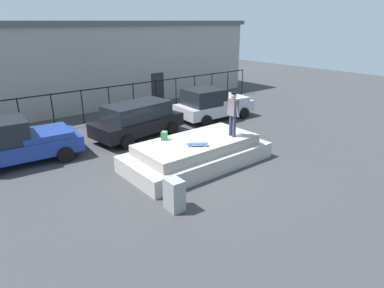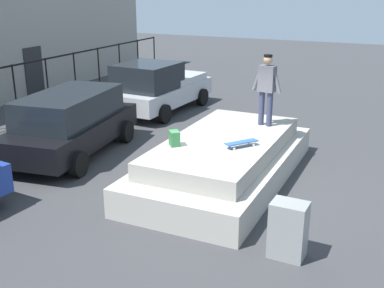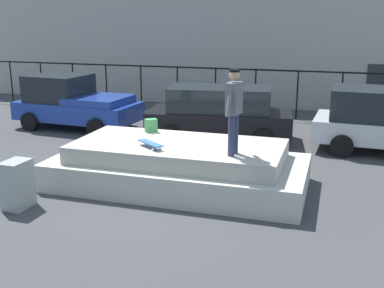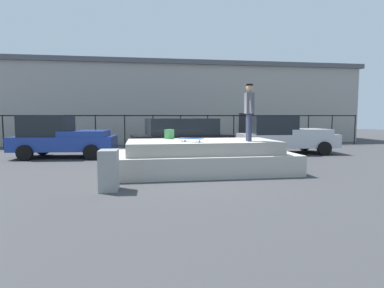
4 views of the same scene
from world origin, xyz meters
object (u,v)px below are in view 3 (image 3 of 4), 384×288
at_px(utility_box, 17,184).
at_px(skateboard, 150,143).
at_px(car_black_hatchback_mid, 220,112).
at_px(skateboarder, 234,106).
at_px(car_blue_pickup_near, 74,102).
at_px(backpack, 151,126).

bearing_deg(utility_box, skateboard, 37.95).
bearing_deg(car_black_hatchback_mid, skateboard, -93.95).
xyz_separation_m(skateboarder, car_blue_pickup_near, (-6.81, 5.11, -1.14)).
bearing_deg(car_blue_pickup_near, skateboarder, -36.89).
bearing_deg(utility_box, skateboarder, 24.13).
distance_m(backpack, utility_box, 3.55).
height_order(car_black_hatchback_mid, utility_box, car_black_hatchback_mid).
bearing_deg(skateboard, car_black_hatchback_mid, 86.05).
bearing_deg(car_blue_pickup_near, car_black_hatchback_mid, -2.12).
distance_m(skateboarder, car_blue_pickup_near, 8.59).
bearing_deg(utility_box, car_blue_pickup_near, 113.70).
bearing_deg(skateboard, utility_box, -144.10).
xyz_separation_m(skateboarder, car_black_hatchback_mid, (-1.50, 4.92, -1.14)).
xyz_separation_m(car_black_hatchback_mid, utility_box, (-2.61, -6.59, -0.41)).
distance_m(skateboarder, skateboard, 2.06).
relative_size(car_blue_pickup_near, utility_box, 4.43).
xyz_separation_m(backpack, car_blue_pickup_near, (-4.43, 3.76, -0.29)).
xyz_separation_m(skateboard, car_black_hatchback_mid, (0.34, 4.94, -0.22)).
height_order(backpack, car_black_hatchback_mid, car_black_hatchback_mid).
distance_m(skateboard, utility_box, 2.88).
height_order(skateboarder, car_blue_pickup_near, skateboarder).
relative_size(skateboard, utility_box, 0.75).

